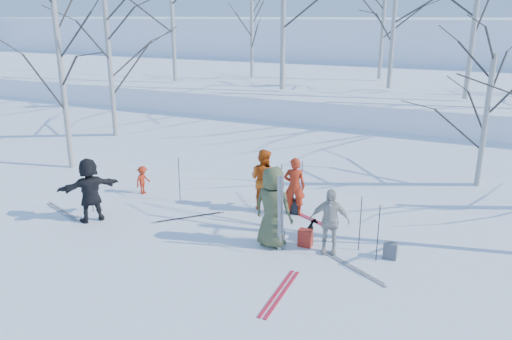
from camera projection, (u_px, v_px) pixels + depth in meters
The scene contains 36 objects.
ground at pixel (231, 236), 12.50m from camera, with size 120.00×120.00×0.00m, color white.
snow_ramp at pixel (319, 160), 18.52m from camera, with size 70.00×9.50×1.40m, color white.
snow_plateau at pixel (377, 98), 26.91m from camera, with size 70.00×18.00×2.20m, color white.
far_hill at pixel (428, 53), 44.78m from camera, with size 90.00×30.00×6.00m, color white.
skier_olive_center at pixel (273, 207), 11.68m from camera, with size 0.96×0.62×1.96m, color #444A2C.
skier_red_north at pixel (294, 187), 13.59m from camera, with size 0.60×0.39×1.64m, color #AC2610.
skier_redor_behind at pixel (264, 179), 14.00m from camera, with size 0.85×0.66×1.75m, color #C84C0F.
skier_red_seated at pixel (143, 180), 15.32m from camera, with size 0.57×0.33×0.88m, color #AC2610.
skier_cream_east at pixel (329, 221), 11.40m from camera, with size 0.92×0.38×1.57m, color beige.
skier_grey_west at pixel (90, 190), 13.17m from camera, with size 1.62×0.51×1.74m, color black.
dog at pixel (312, 231), 12.23m from camera, with size 0.25×0.55×0.46m, color black.
upright_ski_left at pixel (279, 214), 11.37m from camera, with size 0.07×0.02×1.90m, color silver.
upright_ski_right at pixel (282, 213), 11.41m from camera, with size 0.07×0.02×1.90m, color silver.
ski_pair_a at pixel (280, 293), 9.90m from camera, with size 0.27×1.91×0.02m, color red, non-canonical shape.
ski_pair_b at pixel (63, 212), 13.99m from camera, with size 1.85×0.86×0.02m, color silver, non-canonical shape.
ski_pair_c at pixel (352, 267), 10.92m from camera, with size 1.74×1.14×0.02m, color silver, non-canonical shape.
ski_pair_d at pixel (189, 217), 13.60m from camera, with size 1.44×1.53×0.02m, color silver, non-canonical shape.
ski_pair_e at pixel (309, 218), 13.56m from camera, with size 1.77×1.06×0.02m, color red, non-canonical shape.
ski_pole_a at pixel (302, 184), 14.27m from camera, with size 0.02×0.02×1.34m, color black.
ski_pole_b at pixel (179, 180), 14.63m from camera, with size 0.02×0.02×1.34m, color black.
ski_pole_c at pixel (91, 189), 13.83m from camera, with size 0.02×0.02×1.34m, color black.
ski_pole_d at pixel (281, 187), 14.04m from camera, with size 0.02×0.02×1.34m, color black.
ski_pole_e at pixel (360, 224), 11.54m from camera, with size 0.02×0.02×1.34m, color black.
ski_pole_f at pixel (378, 233), 11.03m from camera, with size 0.02×0.02×1.34m, color black.
backpack_red at pixel (305, 238), 11.88m from camera, with size 0.32×0.22×0.42m, color maroon.
backpack_grey at pixel (390, 251), 11.28m from camera, with size 0.30×0.20×0.38m, color #4F5156.
backpack_dark at pixel (294, 206), 13.87m from camera, with size 0.34×0.24×0.40m, color black.
birch_plateau_a at pixel (252, 34), 25.04m from camera, with size 3.65×3.65×4.36m, color silver, non-canonical shape.
birch_plateau_b at pixel (283, 1), 20.56m from camera, with size 5.71×5.71×7.30m, color silver, non-canonical shape.
birch_plateau_c at pixel (172, 12), 23.53m from camera, with size 5.10×5.10×6.43m, color silver, non-canonical shape.
birch_plateau_d at pixel (383, 21), 24.39m from camera, with size 4.55×4.55×5.64m, color silver, non-canonical shape.
birch_plateau_g at pixel (476, 12), 18.29m from camera, with size 5.08×5.08×6.39m, color silver, non-canonical shape.
birch_plateau_h at pixel (394, 23), 21.15m from camera, with size 4.46×4.46×5.52m, color silver, non-canonical shape.
birch_edge_a at pixel (63, 86), 17.23m from camera, with size 4.74×4.74×5.91m, color silver, non-canonical shape.
birch_edge_d at pixel (111, 73), 20.03m from camera, with size 4.87×4.87×6.10m, color silver, non-canonical shape.
birch_edge_e at pixel (484, 129), 14.43m from camera, with size 3.60×3.60×4.28m, color silver, non-canonical shape.
Camera 1 is at (5.42, -10.10, 5.30)m, focal length 35.00 mm.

